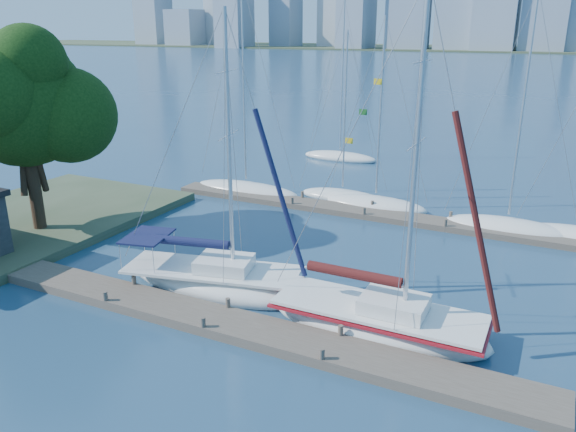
% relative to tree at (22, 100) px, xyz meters
% --- Properties ---
extents(ground, '(700.00, 700.00, 0.00)m').
position_rel_tree_xyz_m(ground, '(14.74, -4.17, -7.74)').
color(ground, navy).
rests_on(ground, ground).
extents(near_dock, '(26.00, 2.00, 0.40)m').
position_rel_tree_xyz_m(near_dock, '(14.74, -4.17, -7.54)').
color(near_dock, '#4F453A').
rests_on(near_dock, ground).
extents(far_dock, '(30.00, 1.80, 0.36)m').
position_rel_tree_xyz_m(far_dock, '(16.74, 11.83, -7.56)').
color(far_dock, '#4F453A').
rests_on(far_dock, ground).
extents(far_shore, '(800.00, 100.00, 1.50)m').
position_rel_tree_xyz_m(far_shore, '(14.74, 315.83, -7.74)').
color(far_shore, '#38472D').
rests_on(far_shore, ground).
extents(tree, '(9.13, 8.30, 11.67)m').
position_rel_tree_xyz_m(tree, '(0.00, 0.00, 0.00)').
color(tree, black).
rests_on(tree, ground).
extents(sailboat_navy, '(9.06, 4.73, 12.83)m').
position_rel_tree_xyz_m(sailboat_navy, '(12.73, -1.40, -6.77)').
color(sailboat_navy, silver).
rests_on(sailboat_navy, ground).
extents(sailboat_maroon, '(8.88, 2.93, 13.62)m').
position_rel_tree_xyz_m(sailboat_maroon, '(20.71, -1.72, -6.72)').
color(sailboat_maroon, silver).
rests_on(sailboat_maroon, ground).
extents(bg_boat_0, '(8.45, 3.15, 14.93)m').
position_rel_tree_xyz_m(bg_boat_0, '(6.09, 12.95, -7.46)').
color(bg_boat_0, silver).
rests_on(bg_boat_0, ground).
extents(bg_boat_1, '(6.40, 3.89, 11.61)m').
position_rel_tree_xyz_m(bg_boat_1, '(12.95, 14.51, -7.50)').
color(bg_boat_1, silver).
rests_on(bg_boat_1, ground).
extents(bg_boat_2, '(7.03, 2.92, 12.51)m').
position_rel_tree_xyz_m(bg_boat_2, '(15.68, 13.56, -7.47)').
color(bg_boat_2, silver).
rests_on(bg_boat_2, ground).
extents(bg_boat_3, '(7.50, 3.30, 13.75)m').
position_rel_tree_xyz_m(bg_boat_3, '(24.01, 12.69, -7.46)').
color(bg_boat_3, silver).
rests_on(bg_boat_3, ground).
extents(bg_boat_6, '(7.20, 3.65, 14.13)m').
position_rel_tree_xyz_m(bg_boat_6, '(8.22, 26.14, -7.47)').
color(bg_boat_6, silver).
rests_on(bg_boat_6, ground).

